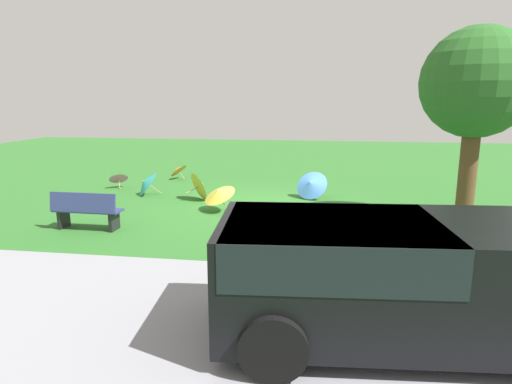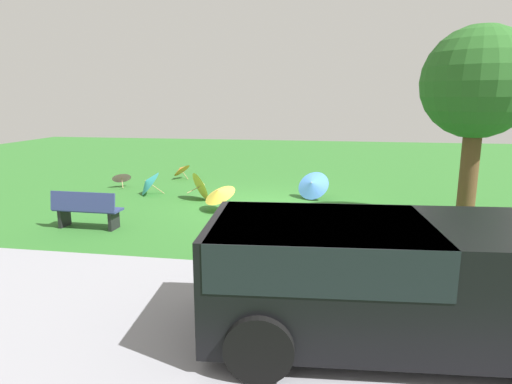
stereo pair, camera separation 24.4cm
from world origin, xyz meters
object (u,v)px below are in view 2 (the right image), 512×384
parasol_blue_1 (312,184)px  parasol_teal_0 (148,182)px  shade_tree (478,85)px  parasol_yellow_1 (202,185)px  van_dark (383,272)px  parasol_pink_0 (121,177)px  parasol_yellow_0 (219,193)px  park_bench (86,209)px  parasol_orange_3 (309,218)px  parasol_blue_0 (377,215)px  parasol_orange_0 (181,169)px

parasol_blue_1 → parasol_teal_0: bearing=2.4°
shade_tree → parasol_yellow_1: shade_tree is taller
shade_tree → parasol_blue_1: bearing=-32.9°
van_dark → parasol_teal_0: 9.92m
parasol_pink_0 → parasol_yellow_0: parasol_yellow_0 is taller
park_bench → parasol_yellow_0: bearing=-141.8°
van_dark → parasol_orange_3: van_dark is taller
parasol_pink_0 → parasol_orange_3: 8.02m
parasol_pink_0 → parasol_yellow_1: size_ratio=0.87×
shade_tree → parasol_pink_0: (10.22, -3.14, -2.92)m
parasol_pink_0 → parasol_blue_0: bearing=153.5°
parasol_orange_3 → parasol_yellow_1: bearing=-43.0°
shade_tree → parasol_blue_1: size_ratio=3.93×
parasol_orange_0 → parasol_orange_3: (-5.16, 6.37, 0.06)m
parasol_blue_0 → parasol_blue_1: bearing=-64.3°
parasol_pink_0 → parasol_blue_1: (-6.54, 0.76, 0.10)m
shade_tree → parasol_blue_0: 3.65m
park_bench → parasol_orange_0: (0.01, -6.62, -0.10)m
parasol_orange_0 → parasol_teal_0: (0.10, 2.86, 0.04)m
parasol_teal_0 → parasol_blue_1: size_ratio=0.94×
van_dark → parasol_blue_1: 7.92m
parasol_yellow_1 → parasol_teal_0: size_ratio=0.89×
van_dark → parasol_orange_3: bearing=-75.0°
parasol_orange_0 → parasol_blue_1: parasol_blue_1 is taller
parasol_blue_1 → parasol_orange_3: (-0.09, 3.73, -0.04)m
park_bench → parasol_orange_0: park_bench is taller
park_bench → parasol_yellow_1: bearing=-117.8°
van_dark → parasol_yellow_1: 8.51m
park_bench → van_dark: bearing=148.4°
van_dark → parasol_orange_3: (1.10, -4.09, -0.48)m
park_bench → parasol_teal_0: (0.10, -3.76, -0.06)m
parasol_orange_0 → parasol_pink_0: bearing=51.7°
parasol_teal_0 → parasol_yellow_0: bearing=148.6°
parasol_yellow_0 → parasol_blue_1: parasol_blue_1 is taller
park_bench → parasol_blue_0: 6.67m
park_bench → shade_tree: shade_tree is taller
parasol_blue_0 → parasol_blue_1: size_ratio=0.86×
parasol_yellow_0 → parasol_yellow_1: (0.86, -1.31, -0.08)m
parasol_blue_1 → parasol_yellow_0: bearing=38.2°
parasol_pink_0 → parasol_yellow_1: bearing=157.6°
van_dark → parasol_yellow_1: van_dark is taller
shade_tree → parasol_teal_0: size_ratio=4.18×
parasol_pink_0 → parasol_teal_0: bearing=144.7°
park_bench → parasol_orange_3: bearing=-177.2°
parasol_blue_1 → van_dark: bearing=98.7°
parasol_teal_0 → parasol_pink_0: bearing=-35.3°
parasol_orange_3 → van_dark: bearing=105.0°
parasol_blue_0 → parasol_orange_3: 1.55m
parasol_orange_0 → parasol_orange_3: parasol_orange_3 is taller
van_dark → parasol_blue_1: (1.19, -7.82, -0.44)m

